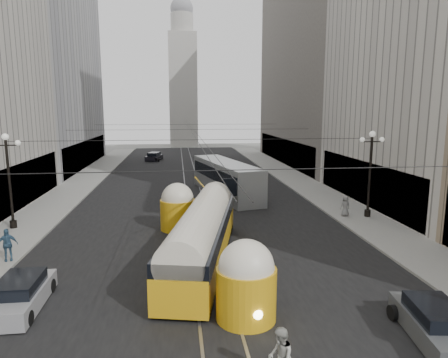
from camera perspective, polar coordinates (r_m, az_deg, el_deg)
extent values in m
cube|color=black|center=(42.83, -4.60, -0.95)|extent=(20.00, 85.00, 0.02)
cube|color=gray|center=(47.43, -19.41, -0.33)|extent=(4.00, 72.00, 0.15)
cube|color=gray|center=(48.15, 9.66, 0.25)|extent=(4.00, 72.00, 0.15)
cube|color=gray|center=(42.81, -5.61, -0.97)|extent=(0.12, 85.00, 0.04)
cube|color=gray|center=(42.86, -3.60, -0.93)|extent=(0.12, 85.00, 0.04)
cube|color=black|center=(36.34, -26.84, -0.76)|extent=(0.10, 18.00, 3.60)
cube|color=#999999|center=(60.74, -25.28, 14.63)|extent=(12.00, 28.00, 28.00)
cube|color=black|center=(59.22, -18.94, 3.53)|extent=(0.10, 25.20, 3.60)
cube|color=black|center=(35.66, 19.21, -0.42)|extent=(0.10, 18.00, 3.60)
cube|color=#514C47|center=(61.91, 14.31, 17.02)|extent=(12.00, 32.00, 32.00)
cube|color=black|center=(59.89, 8.40, 4.03)|extent=(0.10, 28.80, 3.60)
cube|color=#B2AFA8|center=(89.63, -5.86, 12.42)|extent=(6.00, 6.00, 24.00)
cylinder|color=#B2AFA8|center=(91.32, -6.03, 21.23)|extent=(4.80, 4.80, 4.00)
sphere|color=gray|center=(91.95, -6.06, 23.04)|extent=(4.80, 4.80, 4.80)
cylinder|color=black|center=(30.12, -28.29, -0.67)|extent=(0.18, 0.18, 6.00)
cylinder|color=black|center=(30.69, -27.87, -5.72)|extent=(0.44, 0.44, 0.50)
cylinder|color=black|center=(29.80, -28.70, 4.25)|extent=(1.60, 0.08, 0.08)
sphere|color=white|center=(29.77, -28.79, 5.30)|extent=(0.44, 0.44, 0.44)
sphere|color=white|center=(29.52, -27.37, 4.61)|extent=(0.36, 0.36, 0.36)
cylinder|color=black|center=(31.30, 20.10, 0.28)|extent=(0.18, 0.18, 6.00)
cylinder|color=black|center=(31.85, 19.80, -4.60)|extent=(0.44, 0.44, 0.50)
cylinder|color=black|center=(31.00, 20.39, 5.02)|extent=(1.60, 0.08, 0.08)
sphere|color=white|center=(30.96, 20.45, 6.04)|extent=(0.44, 0.44, 0.44)
sphere|color=white|center=(30.65, 19.15, 5.33)|extent=(0.36, 0.36, 0.36)
sphere|color=white|center=(31.33, 21.63, 5.27)|extent=(0.36, 0.36, 0.36)
cylinder|color=black|center=(13.77, -0.58, 1.25)|extent=(25.00, 0.03, 0.03)
cylinder|color=black|center=(27.65, -3.66, 5.62)|extent=(25.00, 0.03, 0.03)
cylinder|color=black|center=(41.61, -4.69, 7.06)|extent=(25.00, 0.03, 0.03)
cylinder|color=black|center=(55.59, -5.21, 7.78)|extent=(25.00, 0.03, 0.03)
cylinder|color=black|center=(45.62, -4.87, 7.06)|extent=(0.03, 72.00, 0.03)
cylinder|color=black|center=(45.63, -4.36, 7.07)|extent=(0.03, 72.00, 0.03)
cube|color=gold|center=(21.56, -3.08, -9.39)|extent=(4.94, 12.84, 1.53)
cube|color=black|center=(21.81, -3.06, -11.18)|extent=(4.86, 12.47, 0.27)
cube|color=black|center=(21.25, -3.10, -6.86)|extent=(4.92, 12.66, 0.77)
cylinder|color=silver|center=(21.18, -3.11, -6.16)|extent=(4.64, 12.60, 2.08)
cylinder|color=gold|center=(16.08, 3.17, -16.05)|extent=(2.35, 2.35, 2.08)
sphere|color=silver|center=(15.64, 3.21, -12.49)|extent=(2.17, 2.17, 2.17)
cylinder|color=gold|center=(27.31, -6.63, -5.06)|extent=(2.35, 2.35, 2.08)
sphere|color=silver|center=(27.05, -6.67, -2.84)|extent=(2.17, 2.17, 2.17)
sphere|color=#FFF2BF|center=(15.26, 4.86, -18.73)|extent=(0.36, 0.36, 0.36)
cube|color=#AAADAF|center=(37.73, 0.27, 0.09)|extent=(5.45, 12.78, 3.13)
cube|color=black|center=(37.64, 0.27, 0.88)|extent=(5.37, 12.36, 1.15)
cube|color=black|center=(31.61, 1.63, -1.17)|extent=(2.36, 0.66, 1.46)
cylinder|color=black|center=(33.72, -1.08, -3.00)|extent=(0.30, 1.04, 1.04)
cylinder|color=black|center=(34.06, 3.30, -2.88)|extent=(0.30, 1.04, 1.04)
cylinder|color=black|center=(41.90, -2.19, -0.44)|extent=(0.30, 1.04, 1.04)
cylinder|color=black|center=(42.18, 1.34, -0.37)|extent=(0.30, 1.04, 1.04)
cube|color=#AFB0B5|center=(18.98, -27.02, -14.93)|extent=(1.76, 4.19, 0.74)
cube|color=black|center=(18.77, -27.15, -13.47)|extent=(1.53, 2.31, 0.70)
cylinder|color=black|center=(17.59, -26.17, -17.42)|extent=(0.22, 0.59, 0.59)
cylinder|color=black|center=(20.51, -27.67, -13.55)|extent=(0.22, 0.59, 0.59)
cylinder|color=black|center=(20.02, -23.42, -13.80)|extent=(0.22, 0.59, 0.59)
cube|color=#515456|center=(16.86, 27.84, -18.24)|extent=(2.26, 4.32, 0.73)
cube|color=black|center=(16.63, 27.99, -16.66)|extent=(1.80, 2.46, 0.69)
cylinder|color=black|center=(15.55, 28.41, -21.42)|extent=(0.22, 0.59, 0.59)
cylinder|color=black|center=(17.59, 22.98, -17.18)|extent=(0.22, 0.59, 0.59)
cylinder|color=black|center=(18.35, 27.30, -16.35)|extent=(0.22, 0.59, 0.59)
cube|color=white|center=(50.83, -1.65, 1.38)|extent=(3.14, 5.04, 0.83)
cube|color=black|center=(50.74, -1.65, 2.04)|extent=(2.34, 2.95, 0.79)
cylinder|color=black|center=(49.21, -2.49, 0.90)|extent=(0.22, 0.67, 0.67)
cylinder|color=black|center=(49.37, -0.48, 0.93)|extent=(0.22, 0.67, 0.67)
cylinder|color=black|center=(52.36, -2.75, 1.44)|extent=(0.22, 0.67, 0.67)
cylinder|color=black|center=(52.51, -0.86, 1.48)|extent=(0.22, 0.67, 0.67)
cube|color=black|center=(64.45, -9.95, 3.01)|extent=(2.73, 4.44, 0.73)
cube|color=black|center=(64.39, -9.97, 3.46)|extent=(2.04, 2.59, 0.69)
cylinder|color=black|center=(63.12, -10.71, 2.70)|extent=(0.22, 0.59, 0.59)
cylinder|color=black|center=(63.03, -9.32, 2.74)|extent=(0.22, 0.59, 0.59)
cylinder|color=black|center=(65.91, -10.55, 3.01)|extent=(0.22, 0.59, 0.59)
cylinder|color=black|center=(65.82, -9.22, 3.04)|extent=(0.22, 0.59, 0.59)
imported|color=black|center=(16.30, -3.45, -16.79)|extent=(0.49, 0.63, 1.51)
imported|color=#A8A99D|center=(12.90, 8.03, -23.96)|extent=(0.84, 1.00, 1.82)
imported|color=slate|center=(31.29, 16.93, -3.70)|extent=(0.82, 0.58, 1.55)
imported|color=#345673|center=(24.22, -28.58, -8.24)|extent=(1.16, 0.89, 1.75)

